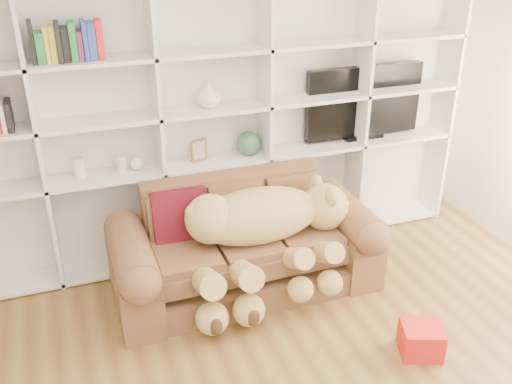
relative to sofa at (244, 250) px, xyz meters
name	(u,v)px	position (x,y,z in m)	size (l,w,h in m)	color
wall_back	(206,96)	(-0.05, 0.79, 1.03)	(5.00, 0.02, 2.70)	silver
bookshelf	(181,109)	(-0.29, 0.65, 0.98)	(4.43, 0.35, 2.40)	silver
sofa	(244,250)	(0.00, 0.00, 0.00)	(2.02, 0.87, 0.85)	brown
teddy_bear	(263,230)	(0.09, -0.17, 0.26)	(1.42, 0.80, 0.82)	tan
throw_pillow	(180,216)	(-0.46, 0.14, 0.32)	(0.41, 0.13, 0.41)	#4E0D1F
gift_box	(421,340)	(0.87, -1.15, -0.21)	(0.27, 0.25, 0.21)	red
tv	(364,103)	(1.34, 0.64, 0.86)	(1.09, 0.18, 0.65)	black
picture_frame	(199,150)	(-0.18, 0.59, 0.64)	(0.14, 0.03, 0.18)	brown
green_vase	(248,143)	(0.25, 0.59, 0.65)	(0.20, 0.20, 0.20)	#316040
figurine_tall	(79,168)	(-1.12, 0.59, 0.63)	(0.08, 0.08, 0.16)	beige
figurine_short	(121,164)	(-0.80, 0.59, 0.61)	(0.08, 0.08, 0.13)	beige
snow_globe	(136,163)	(-0.69, 0.59, 0.60)	(0.10, 0.10, 0.10)	silver
shelf_vase	(209,95)	(-0.08, 0.59, 1.10)	(0.19, 0.19, 0.20)	beige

